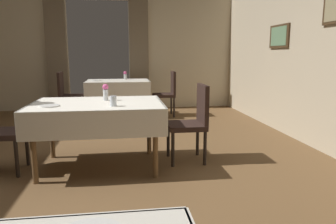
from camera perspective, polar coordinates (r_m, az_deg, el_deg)
ground at (r=3.79m, az=-15.97°, el=-9.97°), size 10.08×10.08×0.00m
wall_back at (r=7.72m, az=-12.28°, el=11.76°), size 6.40×0.27×3.00m
dining_table_mid at (r=3.68m, az=-12.39°, el=0.27°), size 1.45×1.06×0.75m
dining_table_far at (r=6.70m, az=-8.91°, el=4.70°), size 1.28×0.91×0.75m
chair_mid_right at (r=3.86m, az=4.44°, el=-1.26°), size 0.44×0.44×0.93m
chair_far_right at (r=6.71m, az=-0.07°, el=3.70°), size 0.44×0.44×0.93m
chair_far_left at (r=6.81m, az=-17.55°, el=3.32°), size 0.44×0.44×0.93m
flower_vase_mid at (r=3.81m, az=-11.06°, el=3.60°), size 0.07×0.07×0.19m
glass_mid_b at (r=3.37m, az=-9.75°, el=1.94°), size 0.07×0.07×0.11m
plate_mid_c at (r=3.54m, az=-20.36°, el=1.04°), size 0.20×0.20×0.01m
flower_vase_far at (r=6.93m, az=-7.64°, el=6.56°), size 0.07×0.07×0.18m
plate_far_b at (r=6.70m, az=-12.61°, el=5.51°), size 0.22×0.22×0.01m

